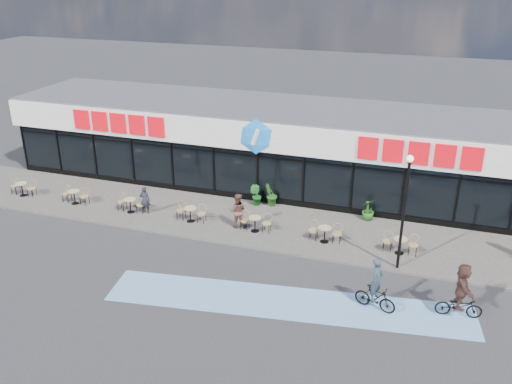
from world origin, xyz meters
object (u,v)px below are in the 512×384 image
potted_plant_mid (271,195)px  cyclist_a (376,291)px  patron_right (238,211)px  cyclist_b (461,293)px  potted_plant_right (368,210)px  patron_left (145,200)px  bistro_set_0 (23,187)px  lamp_post (405,203)px  potted_plant_left (256,195)px

potted_plant_mid → cyclist_a: bearing=-49.6°
patron_right → cyclist_b: bearing=145.9°
potted_plant_right → patron_left: (-10.92, -2.82, 0.19)m
patron_left → potted_plant_mid: bearing=-167.4°
patron_left → bistro_set_0: bearing=-12.8°
bistro_set_0 → cyclist_a: cyclist_a is taller
lamp_post → bistro_set_0: 20.48m
cyclist_a → bistro_set_0: bearing=167.1°
lamp_post → patron_left: lamp_post is taller
potted_plant_mid → cyclist_b: cyclist_b is taller
potted_plant_right → cyclist_b: size_ratio=0.49×
potted_plant_right → cyclist_a: 7.50m
lamp_post → potted_plant_mid: size_ratio=4.05×
cyclist_a → cyclist_b: size_ratio=0.98×
bistro_set_0 → cyclist_b: 23.02m
lamp_post → patron_right: (-7.71, 1.42, -2.13)m
lamp_post → patron_left: 13.02m
potted_plant_right → potted_plant_mid: bearing=179.7°
potted_plant_left → cyclist_b: 12.18m
patron_left → cyclist_a: bearing=146.0°
potted_plant_left → lamp_post: bearing=-28.4°
bistro_set_0 → potted_plant_right: 18.68m
cyclist_a → cyclist_b: 3.02m
potted_plant_left → cyclist_b: (10.09, -6.81, 0.35)m
potted_plant_mid → patron_left: bearing=-154.0°
potted_plant_mid → potted_plant_right: 5.07m
potted_plant_left → patron_left: (-5.05, -2.74, 0.18)m
potted_plant_left → patron_left: 5.74m
potted_plant_mid → bistro_set_0: bearing=-167.7°
patron_right → potted_plant_left: bearing=-102.5°
potted_plant_right → cyclist_a: size_ratio=0.50×
potted_plant_left → potted_plant_right: potted_plant_left is taller
potted_plant_mid → patron_left: size_ratio=0.86×
potted_plant_left → patron_right: size_ratio=0.63×
patron_right → cyclist_a: 8.48m
potted_plant_left → potted_plant_right: bearing=0.8°
lamp_post → potted_plant_left: (-7.70, 4.17, -2.45)m
bistro_set_0 → cyclist_a: (19.70, -4.51, 0.23)m
cyclist_a → cyclist_b: cyclist_b is taller
lamp_post → potted_plant_right: (-1.82, 4.25, -2.46)m
lamp_post → bistro_set_0: lamp_post is taller
bistro_set_0 → cyclist_b: bearing=-10.0°
potted_plant_mid → cyclist_a: cyclist_a is taller
potted_plant_left → potted_plant_mid: potted_plant_mid is taller
bistro_set_0 → potted_plant_left: bearing=12.6°
patron_left → cyclist_a: 13.00m
bistro_set_0 → potted_plant_mid: (13.38, 2.92, 0.17)m
potted_plant_right → cyclist_b: 8.08m
cyclist_a → patron_right: bearing=147.4°
potted_plant_left → potted_plant_mid: size_ratio=0.88×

